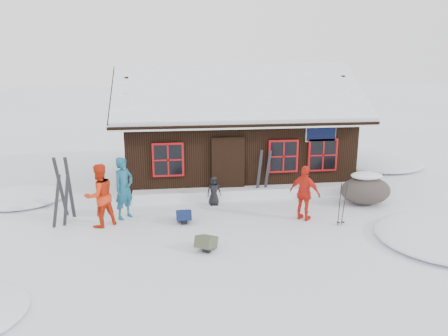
{
  "coord_description": "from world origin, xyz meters",
  "views": [
    {
      "loc": [
        -1.12,
        -11.67,
        4.7
      ],
      "look_at": [
        0.61,
        1.3,
        1.3
      ],
      "focal_mm": 35.0,
      "sensor_mm": 36.0,
      "label": 1
    }
  ],
  "objects": [
    {
      "name": "skier_orange_right",
      "position": [
        2.8,
        -0.04,
        0.82
      ],
      "size": [
        0.96,
        0.95,
        1.63
      ],
      "primitive_type": "imported",
      "rotation": [
        0.0,
        0.0,
        2.36
      ],
      "color": "red",
      "rests_on": "ground"
    },
    {
      "name": "snow_drift",
      "position": [
        1.5,
        2.25,
        0.17
      ],
      "size": [
        7.6,
        0.6,
        0.35
      ],
      "primitive_type": "cube",
      "color": "white",
      "rests_on": "ground"
    },
    {
      "name": "skier_crouched",
      "position": [
        0.32,
        1.61,
        0.47
      ],
      "size": [
        0.51,
        0.38,
        0.94
      ],
      "primitive_type": "imported",
      "rotation": [
        0.0,
        0.0,
        0.18
      ],
      "color": "black",
      "rests_on": "ground"
    },
    {
      "name": "ski_pair_right",
      "position": [
        2.06,
        2.2,
        0.79
      ],
      "size": [
        0.54,
        0.15,
        1.68
      ],
      "rotation": [
        0.0,
        0.0,
        -0.1
      ],
      "color": "black",
      "rests_on": "ground"
    },
    {
      "name": "backpack_olive",
      "position": [
        -0.24,
        -1.73,
        0.15
      ],
      "size": [
        0.62,
        0.67,
        0.29
      ],
      "primitive_type": "cube",
      "rotation": [
        0.0,
        0.0,
        -0.55
      ],
      "color": "#454934",
      "rests_on": "ground"
    },
    {
      "name": "snow_mounds",
      "position": [
        1.65,
        1.86,
        0.0
      ],
      "size": [
        20.6,
        13.2,
        0.48
      ],
      "color": "white",
      "rests_on": "ground"
    },
    {
      "name": "mountain_hut",
      "position": [
        1.5,
        4.98,
        1.58
      ],
      "size": [
        8.9,
        6.09,
        4.42
      ],
      "color": "black",
      "rests_on": "ground"
    },
    {
      "name": "ski_pair_left",
      "position": [
        -4.09,
        0.35,
        0.74
      ],
      "size": [
        0.6,
        0.17,
        1.56
      ],
      "rotation": [
        0.0,
        0.0,
        -0.05
      ],
      "color": "black",
      "rests_on": "ground"
    },
    {
      "name": "boulder",
      "position": [
        5.2,
        1.07,
        0.48
      ],
      "size": [
        1.62,
        1.22,
        0.95
      ],
      "color": "#49403A",
      "rests_on": "ground"
    },
    {
      "name": "ground",
      "position": [
        0.0,
        0.0,
        0.0
      ],
      "size": [
        120.0,
        120.0,
        0.0
      ],
      "primitive_type": "plane",
      "color": "white",
      "rests_on": "ground"
    },
    {
      "name": "ski_pair_mid",
      "position": [
        -4.16,
        1.22,
        0.88
      ],
      "size": [
        0.59,
        0.27,
        1.86
      ],
      "rotation": [
        0.0,
        0.0,
        -0.36
      ],
      "color": "black",
      "rests_on": "ground"
    },
    {
      "name": "backpack_blue",
      "position": [
        -0.71,
        0.2,
        0.15
      ],
      "size": [
        0.43,
        0.56,
        0.29
      ],
      "primitive_type": "cube",
      "rotation": [
        0.0,
        0.0,
        0.05
      ],
      "color": "#101B46",
      "rests_on": "ground"
    },
    {
      "name": "skier_orange_left",
      "position": [
        -3.03,
        0.25,
        0.9
      ],
      "size": [
        1.11,
        1.07,
        1.8
      ],
      "primitive_type": "imported",
      "rotation": [
        0.0,
        0.0,
        3.78
      ],
      "color": "red",
      "rests_on": "ground"
    },
    {
      "name": "ski_poles",
      "position": [
        3.71,
        -0.58,
        0.59
      ],
      "size": [
        0.23,
        0.11,
        1.27
      ],
      "color": "black",
      "rests_on": "ground"
    },
    {
      "name": "skier_teal",
      "position": [
        -2.41,
        0.81,
        0.92
      ],
      "size": [
        0.78,
        0.8,
        1.84
      ],
      "primitive_type": "imported",
      "rotation": [
        0.0,
        0.0,
        0.85
      ],
      "color": "#17536D",
      "rests_on": "ground"
    }
  ]
}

